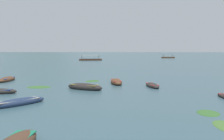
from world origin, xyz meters
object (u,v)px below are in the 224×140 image
at_px(rowboat_8, 19,102).
at_px(rowboat_10, 7,79).
at_px(rowboat_5, 152,85).
at_px(ferry_0, 90,59).
at_px(ferry_1, 168,57).
at_px(rowboat_0, 85,87).
at_px(rowboat_9, 116,82).

distance_m(rowboat_8, rowboat_10, 16.04).
bearing_deg(rowboat_5, rowboat_10, 166.18).
bearing_deg(ferry_0, ferry_1, 41.02).
bearing_deg(rowboat_0, rowboat_9, 53.34).
height_order(rowboat_0, rowboat_5, rowboat_0).
relative_size(rowboat_5, rowboat_8, 0.93).
relative_size(rowboat_0, rowboat_10, 1.03).
height_order(rowboat_8, ferry_1, ferry_1).
distance_m(rowboat_8, rowboat_9, 13.91).
relative_size(rowboat_8, ferry_1, 0.49).
bearing_deg(rowboat_8, rowboat_5, 39.48).
relative_size(rowboat_8, rowboat_10, 0.89).
distance_m(rowboat_10, ferry_0, 71.43).
bearing_deg(rowboat_0, ferry_0, 96.49).
xyz_separation_m(rowboat_0, ferry_0, (-8.88, 78.03, 0.19)).
bearing_deg(ferry_1, rowboat_0, -105.97).
height_order(rowboat_0, ferry_1, ferry_1).
relative_size(rowboat_9, ferry_0, 0.40).
height_order(rowboat_5, rowboat_10, rowboat_10).
xyz_separation_m(rowboat_5, ferry_0, (-16.34, 76.07, 0.28)).
distance_m(rowboat_0, ferry_0, 78.53).
bearing_deg(rowboat_10, ferry_0, 87.80).
bearing_deg(ferry_1, ferry_0, -138.98).
bearing_deg(rowboat_10, rowboat_5, -13.82).
xyz_separation_m(rowboat_10, ferry_0, (2.74, 71.38, 0.22)).
bearing_deg(rowboat_10, rowboat_0, -29.80).
bearing_deg(rowboat_5, rowboat_8, -140.52).
bearing_deg(rowboat_5, rowboat_0, -165.27).
height_order(rowboat_9, rowboat_10, rowboat_9).
distance_m(rowboat_0, rowboat_8, 8.40).
bearing_deg(rowboat_5, ferry_1, 77.34).
bearing_deg(ferry_1, rowboat_5, -102.66).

